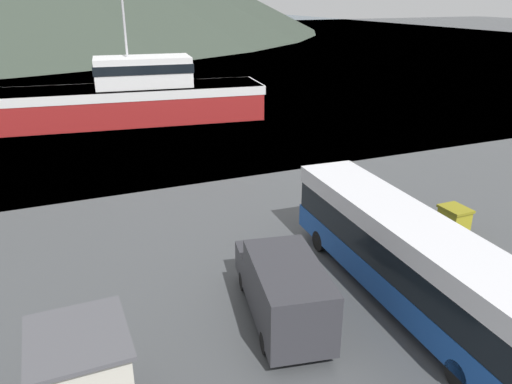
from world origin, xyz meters
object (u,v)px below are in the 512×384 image
at_px(fishing_boat, 120,97).
at_px(tour_bus, 404,254).
at_px(dock_kiosk, 83,375).
at_px(delivery_van, 283,287).
at_px(small_boat, 49,112).
at_px(storage_bin, 454,220).

bearing_deg(fishing_boat, tour_bus, -164.07).
height_order(tour_bus, dock_kiosk, tour_bus).
bearing_deg(delivery_van, small_boat, 110.91).
relative_size(dock_kiosk, small_boat, 0.43).
relative_size(fishing_boat, storage_bin, 19.38).
distance_m(tour_bus, delivery_van, 4.60).
bearing_deg(storage_bin, dock_kiosk, -164.52).
xyz_separation_m(fishing_boat, small_boat, (-5.87, 4.49, -1.65)).
height_order(delivery_van, storage_bin, delivery_van).
bearing_deg(tour_bus, storage_bin, 34.34).
relative_size(delivery_van, small_boat, 0.95).
bearing_deg(delivery_van, tour_bus, 4.62).
distance_m(tour_bus, dock_kiosk, 11.20).
bearing_deg(storage_bin, small_boat, 116.88).
distance_m(fishing_boat, storage_bin, 30.37).
xyz_separation_m(dock_kiosk, small_boat, (0.35, 37.55, -0.76)).
bearing_deg(tour_bus, small_boat, 109.83).
height_order(fishing_boat, small_boat, fishing_boat).
relative_size(tour_bus, fishing_boat, 0.49).
distance_m(delivery_van, dock_kiosk, 6.80).
relative_size(storage_bin, dock_kiosk, 0.48).
bearing_deg(small_boat, fishing_boat, -116.26).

